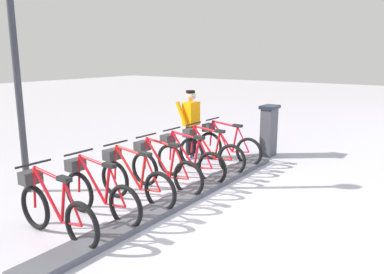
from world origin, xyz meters
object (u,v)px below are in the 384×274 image
Objects in this scene: payment_kiosk at (269,130)px; bike_docked_3 at (162,168)px; worker_near_rack at (191,122)px; bike_docked_4 at (133,179)px; bike_docked_6 at (53,209)px; bike_docked_0 at (226,145)px; bike_docked_1 at (208,151)px; bike_docked_2 at (187,159)px; bike_docked_5 at (98,192)px; lamp_post at (13,32)px.

bike_docked_3 is at bearing 80.57° from payment_kiosk.
bike_docked_4 is at bearing 107.06° from worker_near_rack.
bike_docked_3 is 1.00× the size of bike_docked_6.
bike_docked_4 is at bearing -90.00° from bike_docked_6.
bike_docked_0 is 1.04m from worker_near_rack.
bike_docked_4 is (0.00, 2.34, 0.00)m from bike_docked_1.
bike_docked_0 is 0.78m from bike_docked_1.
bike_docked_3 and bike_docked_6 have the same top height.
bike_docked_2 is 2.34m from bike_docked_5.
payment_kiosk is 5.82m from bike_docked_6.
bike_docked_4 is at bearing 90.00° from bike_docked_1.
lamp_post is at bearing 19.72° from bike_docked_4.
payment_kiosk is 0.77× the size of worker_near_rack.
bike_docked_4 is 0.39× the size of lamp_post.
lamp_post is (2.02, -0.84, 2.44)m from bike_docked_6.
bike_docked_6 is 4.65m from worker_near_rack.
worker_near_rack is (0.91, 0.15, 0.48)m from bike_docked_0.
bike_docked_5 is at bearing 90.00° from bike_docked_3.
bike_docked_5 is (0.00, 3.12, 0.00)m from bike_docked_1.
payment_kiosk is 1.98m from bike_docked_1.
bike_docked_6 is at bearing 84.36° from payment_kiosk.
bike_docked_0 and bike_docked_1 have the same top height.
bike_docked_3 is (0.00, 1.56, 0.00)m from bike_docked_1.
bike_docked_2 is at bearing -90.00° from bike_docked_5.
bike_docked_3 is at bearing -90.00° from bike_docked_5.
worker_near_rack is at bearing -34.69° from bike_docked_1.
bike_docked_1 is (0.00, 0.78, 0.00)m from bike_docked_0.
bike_docked_5 is (0.00, 2.34, 0.00)m from bike_docked_2.
bike_docked_1 is at bearing -90.00° from bike_docked_2.
worker_near_rack is at bearing -78.63° from bike_docked_6.
lamp_post reaches higher than bike_docked_4.
bike_docked_3 is 0.78m from bike_docked_4.
bike_docked_1 is 1.04× the size of worker_near_rack.
bike_docked_0 is 1.00× the size of bike_docked_4.
bike_docked_1 is at bearing -90.00° from bike_docked_6.
bike_docked_4 is at bearing 90.00° from bike_docked_3.
worker_near_rack reaches higher than bike_docked_0.
worker_near_rack is 4.33m from lamp_post.
bike_docked_5 is 3.17m from lamp_post.
bike_docked_3 is 2.42m from worker_near_rack.
payment_kiosk reaches higher than bike_docked_4.
bike_docked_1 is at bearing 73.10° from payment_kiosk.
bike_docked_3 and bike_docked_5 have the same top height.
bike_docked_1 is at bearing -90.00° from bike_docked_4.
bike_docked_6 is at bearing 90.00° from bike_docked_1.
bike_docked_2 is 1.04× the size of worker_near_rack.
worker_near_rack reaches higher than payment_kiosk.
lamp_post reaches higher than bike_docked_0.
bike_docked_1 is 1.00× the size of bike_docked_5.
payment_kiosk is at bearing -106.90° from bike_docked_1.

